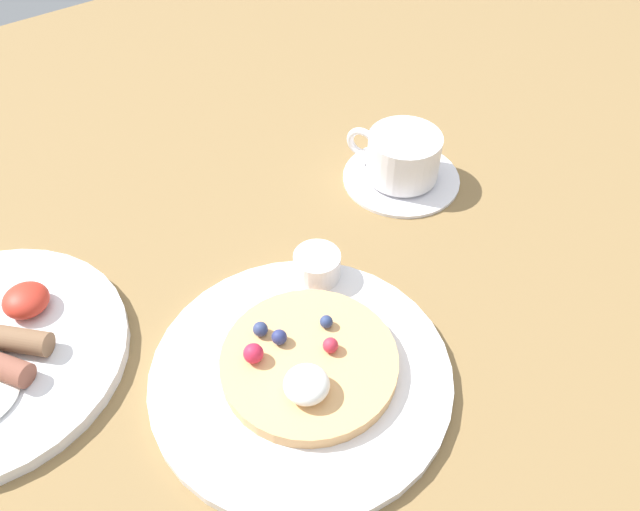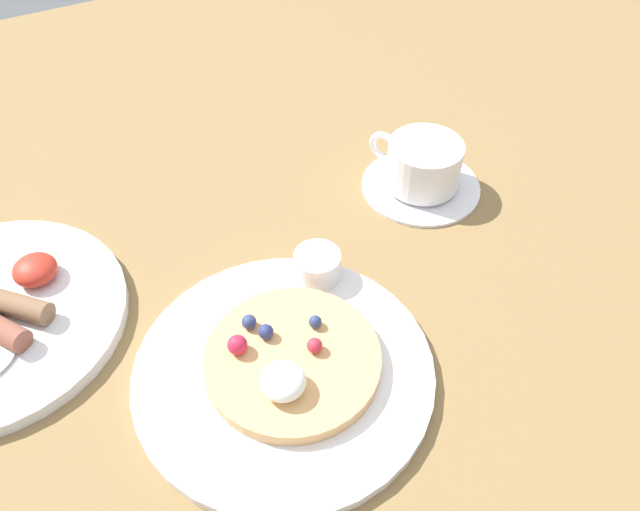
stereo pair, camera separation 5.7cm
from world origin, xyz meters
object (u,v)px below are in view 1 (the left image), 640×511
pancake_plate (301,375)px  coffee_cup (403,155)px  syrup_ramekin (317,265)px  coffee_saucer (401,177)px

pancake_plate → coffee_cup: 29.11cm
syrup_ramekin → coffee_cup: size_ratio=0.44×
pancake_plate → coffee_cup: coffee_cup is taller
pancake_plate → coffee_saucer: (24.51, 15.40, -0.14)cm
syrup_ramekin → coffee_saucer: syrup_ramekin is taller
syrup_ramekin → coffee_cup: 18.47cm
pancake_plate → coffee_saucer: pancake_plate is taller
pancake_plate → coffee_saucer: 28.95cm
coffee_saucer → pancake_plate: bearing=-147.9°
coffee_saucer → coffee_cup: coffee_cup is taller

